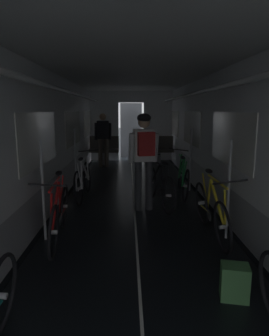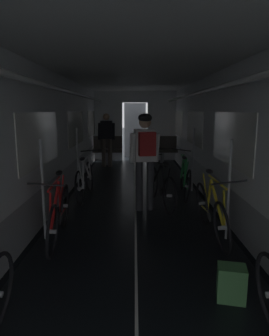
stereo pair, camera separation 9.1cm
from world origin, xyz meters
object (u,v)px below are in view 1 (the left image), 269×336
(person_cyclist_aisle, at_px, (144,151))
(bench_seat_far_right, at_px, (159,148))
(bicycle_red, at_px, (59,214))
(bicycle_yellow, at_px, (211,210))
(backpack_on_floor, at_px, (235,282))
(bicycle_white, at_px, (83,180))
(bench_seat_far_left, at_px, (104,148))
(bicycle_black_in_aisle, at_px, (159,186))
(person_standing_near_bench, at_px, (103,136))
(bicycle_green, at_px, (183,178))

(person_cyclist_aisle, bearing_deg, bench_seat_far_right, 81.22)
(bicycle_red, bearing_deg, bicycle_yellow, 3.33)
(bicycle_yellow, bearing_deg, bicycle_red, -176.67)
(backpack_on_floor, bearing_deg, bicycle_white, 119.28)
(bench_seat_far_left, bearing_deg, backpack_on_floor, -76.27)
(bench_seat_far_left, distance_m, bench_seat_far_right, 1.80)
(bicycle_red, height_order, bicycle_black_in_aisle, bicycle_red)
(bench_seat_far_right, xyz_separation_m, bicycle_yellow, (0.17, -5.88, -0.19))
(bicycle_yellow, distance_m, backpack_on_floor, 1.52)
(bicycle_black_in_aisle, height_order, person_standing_near_bench, person_standing_near_bench)
(bench_seat_far_left, xyz_separation_m, bicycle_yellow, (1.97, -5.88, -0.19))
(bench_seat_far_left, relative_size, backpack_on_floor, 2.89)
(bench_seat_far_right, relative_size, bicycle_yellow, 0.58)
(bench_seat_far_left, distance_m, bicycle_green, 4.25)
(bicycle_yellow, relative_size, person_standing_near_bench, 1.00)
(bench_seat_far_right, height_order, person_cyclist_aisle, person_cyclist_aisle)
(bench_seat_far_right, distance_m, bicycle_black_in_aisle, 4.49)
(bicycle_yellow, xyz_separation_m, bicycle_black_in_aisle, (-0.60, 1.42, 0.00))
(bicycle_white, bearing_deg, bench_seat_far_left, 88.10)
(backpack_on_floor, bearing_deg, person_cyclist_aisle, 105.40)
(bicycle_black_in_aisle, xyz_separation_m, backpack_on_floor, (0.44, -2.92, -0.21))
(person_cyclist_aisle, relative_size, bicycle_black_in_aisle, 1.04)
(bicycle_white, relative_size, person_cyclist_aisle, 0.98)
(bicycle_red, height_order, backpack_on_floor, bicycle_red)
(bicycle_green, xyz_separation_m, person_standing_near_bench, (-1.94, 3.40, 0.59))
(bicycle_black_in_aisle, bearing_deg, bench_seat_far_right, 84.46)
(bench_seat_far_left, height_order, backpack_on_floor, bench_seat_far_left)
(bench_seat_far_right, relative_size, bicycle_green, 0.58)
(bicycle_yellow, bearing_deg, bicycle_white, 137.10)
(bench_seat_far_right, height_order, person_standing_near_bench, person_standing_near_bench)
(bench_seat_far_left, relative_size, bench_seat_far_right, 1.00)
(bicycle_white, bearing_deg, person_standing_near_bench, 87.86)
(bicycle_black_in_aisle, bearing_deg, person_cyclist_aisle, -138.69)
(bench_seat_far_left, bearing_deg, bicycle_white, -91.90)
(bench_seat_far_right, relative_size, bicycle_black_in_aisle, 0.59)
(bicycle_green, bearing_deg, backpack_on_floor, -92.26)
(backpack_on_floor, bearing_deg, bicycle_green, 87.74)
(bicycle_white, height_order, person_standing_near_bench, person_standing_near_bench)
(bicycle_white, distance_m, person_standing_near_bench, 3.61)
(bicycle_green, relative_size, person_cyclist_aisle, 0.98)
(bench_seat_far_left, xyz_separation_m, bicycle_green, (1.94, -3.78, -0.19))
(bicycle_red, relative_size, bicycle_white, 1.00)
(person_standing_near_bench, bearing_deg, bench_seat_far_left, 90.41)
(bench_seat_far_right, xyz_separation_m, backpack_on_floor, (0.00, -7.38, -0.40))
(bicycle_yellow, bearing_deg, bicycle_green, 90.71)
(bicycle_green, distance_m, person_cyclist_aisle, 1.46)
(bench_seat_far_right, distance_m, bicycle_white, 4.38)
(person_cyclist_aisle, distance_m, backpack_on_floor, 2.90)
(bicycle_black_in_aisle, height_order, backpack_on_floor, bicycle_black_in_aisle)
(bicycle_red, bearing_deg, bicycle_green, 46.72)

